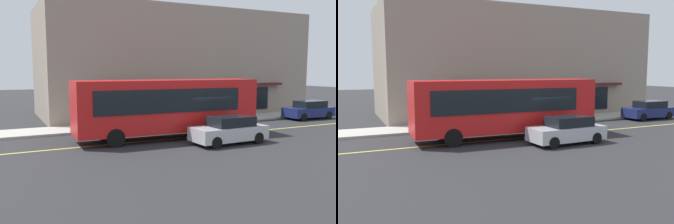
{
  "view_description": "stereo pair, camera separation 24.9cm",
  "coord_description": "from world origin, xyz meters",
  "views": [
    {
      "loc": [
        -11.51,
        -18.92,
        4.12
      ],
      "look_at": [
        -2.32,
        0.15,
        1.6
      ],
      "focal_mm": 38.47,
      "sensor_mm": 36.0,
      "label": 1
    },
    {
      "loc": [
        -11.28,
        -19.02,
        4.12
      ],
      "look_at": [
        -2.32,
        0.15,
        1.6
      ],
      "focal_mm": 38.47,
      "sensor_mm": 36.0,
      "label": 2
    }
  ],
  "objects": [
    {
      "name": "sidewalk",
      "position": [
        0.0,
        5.38,
        0.07
      ],
      "size": [
        80.0,
        2.99,
        0.15
      ],
      "primitive_type": "cube",
      "color": "#B2ADA3",
      "rests_on": "ground"
    },
    {
      "name": "traffic_light",
      "position": [
        6.73,
        4.57,
        2.53
      ],
      "size": [
        0.3,
        0.52,
        3.2
      ],
      "color": "#2D2D33",
      "rests_on": "sidewalk"
    },
    {
      "name": "bus",
      "position": [
        -2.28,
        0.21,
        1.99
      ],
      "size": [
        11.2,
        2.88,
        3.5
      ],
      "color": "red",
      "rests_on": "ground"
    },
    {
      "name": "ground",
      "position": [
        0.0,
        0.0,
        0.0
      ],
      "size": [
        120.0,
        120.0,
        0.0
      ],
      "primitive_type": "plane",
      "color": "#28282B"
    },
    {
      "name": "lane_centre_stripe",
      "position": [
        0.0,
        0.0,
        0.0
      ],
      "size": [
        36.0,
        0.16,
        0.01
      ],
      "primitive_type": "cube",
      "color": "#D8D14C",
      "rests_on": "ground"
    },
    {
      "name": "pedestrian_waiting",
      "position": [
        -4.9,
        5.76,
        1.09
      ],
      "size": [
        0.34,
        0.34,
        1.58
      ],
      "color": "black",
      "rests_on": "sidewalk"
    },
    {
      "name": "car_navy",
      "position": [
        12.04,
        2.83,
        0.74
      ],
      "size": [
        4.3,
        1.87,
        1.52
      ],
      "color": "navy",
      "rests_on": "ground"
    },
    {
      "name": "storefront_building",
      "position": [
        3.85,
        11.93,
        4.65
      ],
      "size": [
        24.13,
        10.72,
        9.31
      ],
      "color": "gray",
      "rests_on": "ground"
    },
    {
      "name": "car_silver",
      "position": [
        0.16,
        -2.58,
        0.74
      ],
      "size": [
        4.36,
        1.98,
        1.52
      ],
      "color": "#B7BABF",
      "rests_on": "ground"
    }
  ]
}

